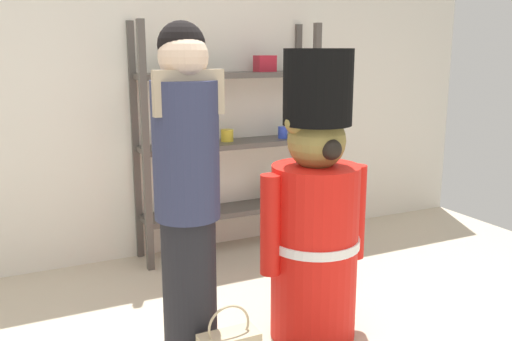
# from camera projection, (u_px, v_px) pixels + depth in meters

# --- Properties ---
(back_wall) EXTENTS (6.40, 0.12, 2.60)m
(back_wall) POSITION_uv_depth(u_px,v_px,m) (122.00, 89.00, 4.11)
(back_wall) COLOR silver
(back_wall) RESTS_ON ground_plane
(merchandise_shelf) EXTENTS (1.45, 0.35, 1.79)m
(merchandise_shelf) POSITION_uv_depth(u_px,v_px,m) (228.00, 139.00, 4.33)
(merchandise_shelf) COLOR #4C4742
(merchandise_shelf) RESTS_ON ground_plane
(teddy_bear_guard) EXTENTS (0.66, 0.50, 1.60)m
(teddy_bear_guard) POSITION_uv_depth(u_px,v_px,m) (315.00, 215.00, 3.02)
(teddy_bear_guard) COLOR red
(teddy_bear_guard) RESTS_ON ground_plane
(person_shopper) EXTENTS (0.32, 0.31, 1.72)m
(person_shopper) POSITION_uv_depth(u_px,v_px,m) (187.00, 196.00, 2.58)
(person_shopper) COLOR black
(person_shopper) RESTS_ON ground_plane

